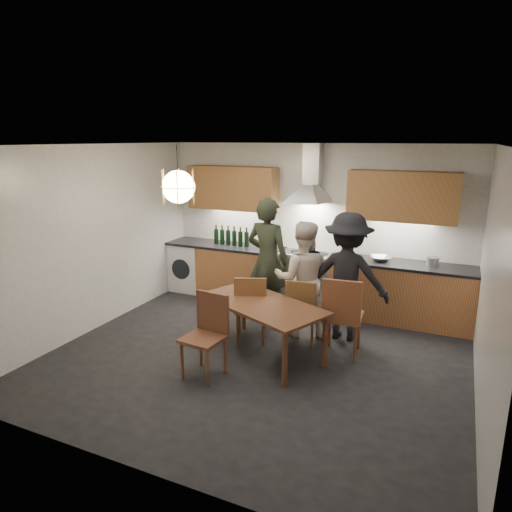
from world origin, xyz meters
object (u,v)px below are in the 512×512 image
at_px(chair_front, 208,329).
at_px(person_left, 268,261).
at_px(person_right, 347,277).
at_px(stock_pot, 433,262).
at_px(mixing_bowl, 381,259).
at_px(person_mid, 302,279).
at_px(dining_table, 262,309).
at_px(wine_bottles, 231,236).
at_px(chair_back_left, 251,304).

distance_m(chair_front, person_left, 1.81).
bearing_deg(chair_front, person_left, 95.88).
distance_m(person_right, stock_pot, 1.38).
height_order(person_left, mixing_bowl, person_left).
bearing_deg(person_mid, mixing_bowl, -148.15).
bearing_deg(dining_table, person_mid, 96.79).
bearing_deg(person_mid, person_left, -41.18).
relative_size(person_right, stock_pot, 10.09).
bearing_deg(wine_bottles, person_mid, -32.66).
bearing_deg(mixing_bowl, chair_back_left, -131.78).
relative_size(chair_front, person_left, 0.52).
bearing_deg(mixing_bowl, dining_table, -121.31).
bearing_deg(wine_bottles, person_left, -37.78).
distance_m(chair_front, person_mid, 1.65).
bearing_deg(mixing_bowl, chair_front, -120.56).
height_order(person_mid, stock_pot, person_mid).
xyz_separation_m(chair_front, person_mid, (0.63, 1.51, 0.25)).
height_order(person_left, person_mid, person_left).
distance_m(chair_back_left, person_mid, 0.80).
bearing_deg(mixing_bowl, stock_pot, 2.42).
bearing_deg(person_right, chair_front, 50.56).
height_order(dining_table, mixing_bowl, mixing_bowl).
height_order(person_left, stock_pot, person_left).
height_order(person_left, wine_bottles, person_left).
bearing_deg(person_right, mixing_bowl, -110.83).
bearing_deg(person_right, chair_back_left, 28.06).
relative_size(person_mid, mixing_bowl, 5.39).
bearing_deg(dining_table, mixing_bowl, 82.79).
height_order(chair_front, mixing_bowl, mixing_bowl).
relative_size(chair_back_left, stock_pot, 5.40).
distance_m(person_right, mixing_bowl, 0.95).
height_order(person_right, stock_pot, person_right).
bearing_deg(stock_pot, mixing_bowl, -177.58).
relative_size(chair_back_left, person_left, 0.50).
bearing_deg(dining_table, chair_front, -94.39).
bearing_deg(chair_back_left, stock_pot, -165.29).
relative_size(chair_front, mixing_bowl, 3.22).
bearing_deg(mixing_bowl, person_left, -152.85).
xyz_separation_m(person_mid, stock_pot, (1.60, 1.07, 0.16)).
distance_m(chair_back_left, wine_bottles, 2.00).
xyz_separation_m(chair_back_left, person_left, (-0.09, 0.81, 0.40)).
bearing_deg(wine_bottles, chair_back_left, -55.30).
height_order(chair_front, person_mid, person_mid).
relative_size(mixing_bowl, wine_bottles, 0.45).
bearing_deg(person_left, chair_front, 98.48).
bearing_deg(chair_back_left, dining_table, 112.93).
distance_m(mixing_bowl, wine_bottles, 2.50).
distance_m(stock_pot, wine_bottles, 3.23).
bearing_deg(dining_table, chair_back_left, 159.29).
height_order(chair_front, stock_pot, stock_pot).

